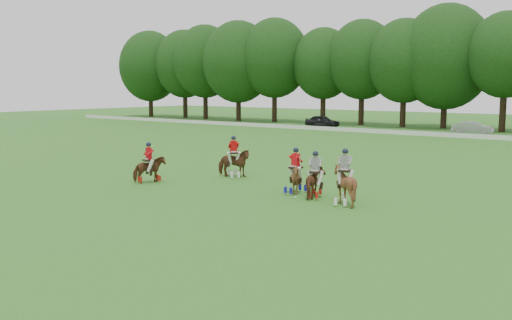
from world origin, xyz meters
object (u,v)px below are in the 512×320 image
Objects in this scene: car_left at (322,121)px; polo_stripe_a at (315,181)px; polo_red_a at (149,169)px; polo_red_b at (234,163)px; polo_ball at (295,198)px; car_mid at (473,128)px; polo_red_c at (296,178)px; polo_stripe_b at (345,184)px.

car_left is 2.03× the size of polo_stripe_a.
car_left is 42.60m from polo_red_a.
polo_ball is (5.94, -2.91, -0.76)m from polo_red_b.
polo_red_b reaches higher than car_mid.
car_mid is 36.28m from polo_red_b.
polo_red_b is at bearing 160.18° from polo_red_c.
polo_red_a is 4.60m from polo_red_b.
polo_red_a is 7.84m from polo_red_c.
car_left is at bearing 122.14° from polo_stripe_b.
polo_stripe_a is at bearing 11.32° from polo_red_a.
polo_red_a is at bearing -172.39° from polo_ball.
car_mid is at bearing 84.47° from polo_red_a.
polo_ball is (8.21, 1.10, -0.69)m from polo_red_a.
polo_red_c reaches higher than car_left.
polo_red_b is 6.65m from polo_ball.
car_left is 46.96× the size of polo_ball.
polo_red_c is (7.56, 2.10, 0.01)m from polo_red_a.
polo_stripe_b is at bearing -15.08° from polo_stripe_a.
polo_red_c reaches higher than car_mid.
polo_red_c is (21.50, -38.15, 0.03)m from car_left.
polo_red_b is at bearing 169.93° from car_mid.
polo_red_a is 0.98× the size of polo_red_c.
polo_red_a is 8.98m from polo_stripe_a.
polo_stripe_b is (10.53, 1.30, 0.11)m from polo_red_a.
car_left is at bearing 119.50° from polo_ball.
car_left is at bearing 114.10° from polo_red_b.
polo_stripe_b is at bearing 7.04° from polo_red_a.
polo_red_b reaches higher than polo_ball.
car_mid is 1.80× the size of polo_red_b.
car_left is 43.79m from polo_red_c.
polo_ball is at bearing -56.92° from polo_red_c.
polo_red_a is (13.94, -40.25, 0.02)m from car_left.
polo_stripe_a is at bearing 179.78° from car_mid.
polo_stripe_b is at bearing 5.01° from polo_ball.
polo_stripe_b reaches higher than car_mid.
polo_ball is at bearing -131.94° from polo_stripe_a.
polo_stripe_a is at bearing 48.06° from polo_ball.
polo_stripe_a is (1.25, -0.33, -0.01)m from polo_red_c.
polo_stripe_a is at bearing -18.91° from polo_red_b.
car_left is 39.71m from polo_red_b.
car_mid is 38.33m from polo_red_c.
car_left reaches higher than car_mid.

